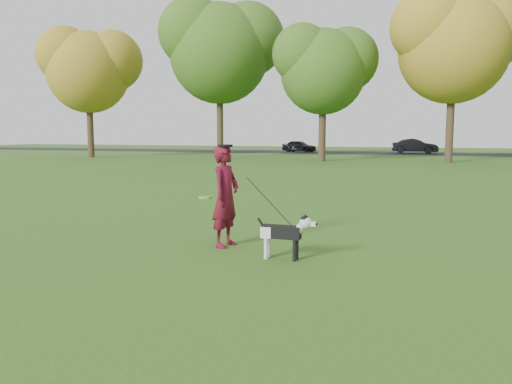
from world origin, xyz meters
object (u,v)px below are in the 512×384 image
(man, at_px, (226,196))
(car_mid, at_px, (415,146))
(dog, at_px, (286,231))
(car_left, at_px, (299,146))

(man, xyz_separation_m, car_mid, (2.35, 40.02, -0.16))
(dog, xyz_separation_m, car_mid, (1.15, 40.56, 0.25))
(man, relative_size, car_left, 0.51)
(man, distance_m, dog, 1.38)
(man, bearing_deg, car_left, 19.53)
(car_left, relative_size, car_mid, 0.83)
(dog, distance_m, car_left, 41.69)
(dog, distance_m, car_mid, 40.58)
(car_left, bearing_deg, dog, -154.26)
(man, height_order, dog, man)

